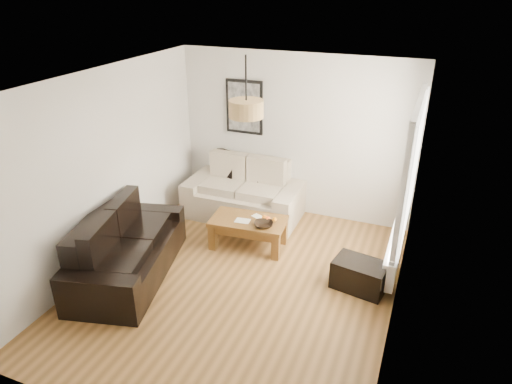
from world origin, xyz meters
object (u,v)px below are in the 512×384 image
at_px(coffee_table, 248,233).
at_px(ottoman, 360,275).
at_px(sofa_leather, 127,246).
at_px(loveseat_cream, 244,190).

distance_m(coffee_table, ottoman, 1.74).
xyz_separation_m(coffee_table, ottoman, (1.69, -0.40, -0.03)).
distance_m(sofa_leather, ottoman, 3.01).
distance_m(loveseat_cream, ottoman, 2.50).
bearing_deg(loveseat_cream, coffee_table, -63.42).
xyz_separation_m(sofa_leather, ottoman, (2.88, 0.83, -0.24)).
bearing_deg(coffee_table, sofa_leather, -133.91).
distance_m(loveseat_cream, coffee_table, 1.01).
relative_size(loveseat_cream, sofa_leather, 0.93).
xyz_separation_m(sofa_leather, coffee_table, (1.19, 1.23, -0.21)).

